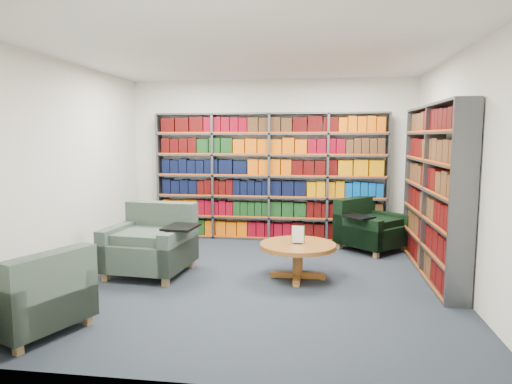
# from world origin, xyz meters

# --- Properties ---
(room_shell) EXTENTS (5.02, 5.02, 2.82)m
(room_shell) POSITION_xyz_m (0.00, 0.00, 1.40)
(room_shell) COLOR #1C202D
(room_shell) RESTS_ON ground
(bookshelf_back) EXTENTS (4.00, 0.28, 2.20)m
(bookshelf_back) POSITION_xyz_m (0.00, 2.34, 1.10)
(bookshelf_back) COLOR #47494F
(bookshelf_back) RESTS_ON ground
(bookshelf_right) EXTENTS (0.28, 2.50, 2.20)m
(bookshelf_right) POSITION_xyz_m (2.34, 0.60, 1.10)
(bookshelf_right) COLOR #47494F
(bookshelf_right) RESTS_ON ground
(chair_teal_left) EXTENTS (1.22, 1.09, 0.91)m
(chair_teal_left) POSITION_xyz_m (-1.33, 0.15, 0.37)
(chair_teal_left) COLOR #022636
(chair_teal_left) RESTS_ON ground
(chair_green_right) EXTENTS (1.25, 1.25, 0.81)m
(chair_green_right) POSITION_xyz_m (1.65, 1.86, 0.33)
(chair_green_right) COLOR black
(chair_green_right) RESTS_ON ground
(chair_teal_front) EXTENTS (1.13, 1.16, 0.79)m
(chair_teal_front) POSITION_xyz_m (-1.72, -1.83, 0.32)
(chair_teal_front) COLOR #022636
(chair_teal_front) RESTS_ON ground
(coffee_table) EXTENTS (0.97, 0.97, 0.68)m
(coffee_table) POSITION_xyz_m (0.60, 0.12, 0.36)
(coffee_table) COLOR #9B5E29
(coffee_table) RESTS_ON ground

